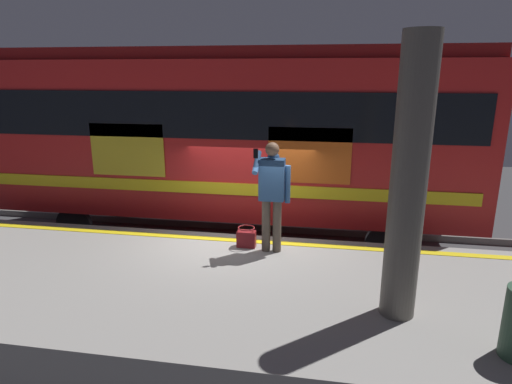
% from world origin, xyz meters
% --- Properties ---
extents(ground_plane, '(24.92, 24.92, 0.00)m').
position_xyz_m(ground_plane, '(0.00, 0.00, 0.00)').
color(ground_plane, '#3D3D3F').
extents(platform, '(12.76, 3.68, 1.05)m').
position_xyz_m(platform, '(0.00, 1.84, 0.53)').
color(platform, gray).
rests_on(platform, ground).
extents(safety_line, '(12.51, 0.16, 0.01)m').
position_xyz_m(safety_line, '(0.00, 0.30, 1.05)').
color(safety_line, yellow).
rests_on(safety_line, platform).
extents(track_rail_near, '(16.59, 0.08, 0.16)m').
position_xyz_m(track_rail_near, '(0.00, -1.59, 0.08)').
color(track_rail_near, slate).
rests_on(track_rail_near, ground).
extents(track_rail_far, '(16.59, 0.08, 0.16)m').
position_xyz_m(track_rail_far, '(0.00, -3.02, 0.08)').
color(track_rail_far, slate).
rests_on(track_rail_far, ground).
extents(train_carriage, '(10.46, 2.90, 4.22)m').
position_xyz_m(train_carriage, '(0.69, -2.30, 2.65)').
color(train_carriage, red).
rests_on(train_carriage, ground).
extents(passenger, '(0.57, 0.55, 1.81)m').
position_xyz_m(passenger, '(-0.63, 0.64, 2.12)').
color(passenger, brown).
rests_on(passenger, platform).
extents(handbag, '(0.31, 0.29, 0.35)m').
position_xyz_m(handbag, '(-0.19, 0.54, 1.21)').
color(handbag, maroon).
rests_on(handbag, platform).
extents(station_column, '(0.41, 0.41, 3.29)m').
position_xyz_m(station_column, '(-2.41, 2.30, 2.70)').
color(station_column, '#59544C').
rests_on(station_column, platform).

